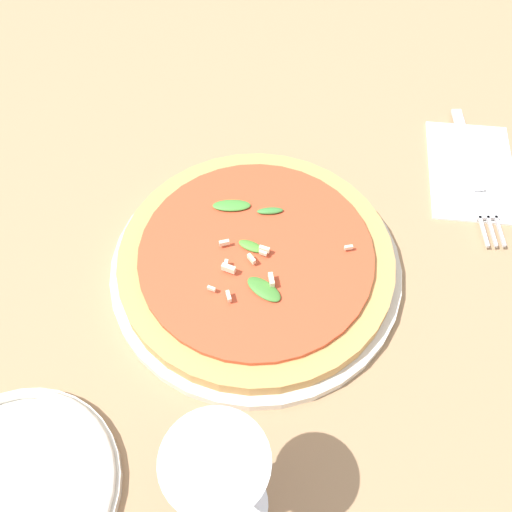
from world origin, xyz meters
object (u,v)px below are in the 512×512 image
(pizza_arugula_main, at_px, (256,263))
(side_plate_white, at_px, (15,489))
(fork, at_px, (474,172))
(wine_glass, at_px, (218,477))

(pizza_arugula_main, height_order, side_plate_white, pizza_arugula_main)
(pizza_arugula_main, height_order, fork, pizza_arugula_main)
(fork, height_order, side_plate_white, side_plate_white)
(pizza_arugula_main, bearing_deg, wine_glass, -4.22)
(pizza_arugula_main, bearing_deg, fork, 119.71)
(pizza_arugula_main, relative_size, side_plate_white, 1.71)
(pizza_arugula_main, distance_m, wine_glass, 0.25)
(fork, distance_m, side_plate_white, 0.58)
(side_plate_white, bearing_deg, pizza_arugula_main, 139.85)
(wine_glass, distance_m, fork, 0.47)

